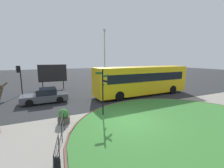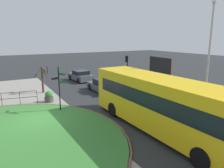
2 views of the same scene
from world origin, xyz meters
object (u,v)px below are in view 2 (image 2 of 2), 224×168
Objects in this scene: car_near_lane at (103,86)px; signpost_directional at (59,86)px; car_far_lane at (81,76)px; traffic_light_near at (127,63)px; bus_yellow at (162,104)px; billboard_left at (160,68)px; planter_near_signpost at (49,97)px; lamppost_tall at (209,52)px; street_tree_bare at (43,77)px.

signpost_directional is at bearing 123.44° from car_near_lane.
traffic_light_near is at bearing -134.74° from car_far_lane.
signpost_directional is 0.30× the size of bus_yellow.
billboard_left is 3.74× the size of planter_near_signpost.
bus_yellow is at bearing 169.90° from car_far_lane.
lamppost_tall reaches higher than planter_near_signpost.
traffic_light_near is 3.40× the size of planter_near_signpost.
planter_near_signpost is (-0.22, -12.54, -1.70)m from billboard_left.
lamppost_tall is 2.26× the size of billboard_left.
street_tree_bare reaches higher than car_near_lane.
traffic_light_near is (-12.79, 6.01, 0.72)m from bus_yellow.
billboard_left is at bearing -100.72° from car_near_lane.
signpost_directional is 0.41× the size of lamppost_tall.
planter_near_signpost is 0.35× the size of street_tree_bare.
signpost_directional is at bearing -0.49° from street_tree_bare.
planter_near_signpost is at bearing -175.42° from signpost_directional.
lamppost_tall is at bearing 67.36° from signpost_directional.
lamppost_tall is (10.83, 0.60, 1.99)m from traffic_light_near.
street_tree_bare is (3.78, -5.52, 0.94)m from car_far_lane.
car_near_lane is 5.87m from planter_near_signpost.
billboard_left is (3.71, 2.06, -0.32)m from traffic_light_near.
billboard_left is at bearing 168.37° from lamppost_tall.
car_far_lane is 4.14× the size of planter_near_signpost.
lamppost_tall is (-1.96, 6.60, 2.71)m from bus_yellow.
car_far_lane is at bearing 151.18° from signpost_directional.
signpost_directional is 3.24m from planter_near_signpost.
traffic_light_near reaches higher than street_tree_bare.
bus_yellow is at bearing 25.65° from planter_near_signpost.
car_far_lane is 0.49× the size of lamppost_tall.
lamppost_tall is (14.65, 5.27, 3.81)m from car_far_lane.
lamppost_tall reaches higher than bus_yellow.
car_far_lane is (-6.34, 0.01, 0.02)m from car_near_lane.
signpost_directional reaches higher than street_tree_bare.
traffic_light_near is 4.26m from billboard_left.
lamppost_tall is 13.88m from planter_near_signpost.
signpost_directional is 0.84× the size of car_near_lane.
bus_yellow is 3.40× the size of traffic_light_near.
street_tree_bare is at bearing -163.39° from bus_yellow.
traffic_light_near is 11.22m from planter_near_signpost.
billboard_left is (1.18, 6.75, 1.53)m from car_near_lane.
car_near_lane is at bearing 65.04° from street_tree_bare.
car_far_lane is 1.45× the size of street_tree_bare.
car_near_lane is at bearing 174.38° from car_far_lane.
bus_yellow is 3.09× the size of billboard_left.
planter_near_signpost is at bearing -123.54° from lamppost_tall.
lamppost_tall is (8.30, 5.29, 3.84)m from car_near_lane.
street_tree_bare is (-12.83, -4.19, -0.16)m from bus_yellow.
bus_yellow is at bearing 18.07° from street_tree_bare.
billboard_left is at bearing 73.00° from street_tree_bare.
signpost_directional is at bearing 125.98° from traffic_light_near.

